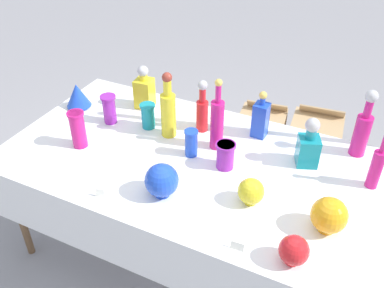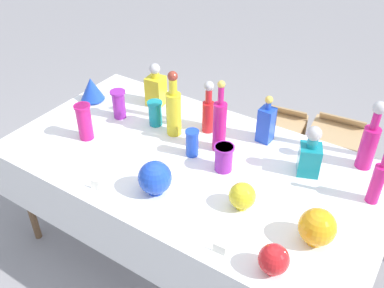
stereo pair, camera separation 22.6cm
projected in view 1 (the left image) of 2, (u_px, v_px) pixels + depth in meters
name	position (u px, v px, depth m)	size (l,w,h in m)	color
ground_plane	(192.00, 252.00, 2.77)	(40.00, 40.00, 0.00)	gray
display_table	(189.00, 171.00, 2.33)	(2.07, 1.12, 0.76)	white
tall_bottle_0	(202.00, 110.00, 2.48)	(0.07, 0.07, 0.33)	red
tall_bottle_1	(363.00, 129.00, 2.27)	(0.09, 0.09, 0.39)	#C61972
tall_bottle_2	(168.00, 110.00, 2.42)	(0.09, 0.09, 0.40)	yellow
tall_bottle_3	(217.00, 122.00, 2.32)	(0.07, 0.07, 0.42)	#C61972
tall_bottle_4	(377.00, 167.00, 2.07)	(0.06, 0.06, 0.34)	#C61972
square_decanter_0	(261.00, 118.00, 2.44)	(0.08, 0.08, 0.29)	blue
square_decanter_1	(144.00, 90.00, 2.71)	(0.12, 0.12, 0.29)	yellow
square_decanter_2	(309.00, 146.00, 2.23)	(0.14, 0.14, 0.28)	teal
slender_vase_0	(78.00, 128.00, 2.36)	(0.09, 0.09, 0.22)	#C61972
slender_vase_1	(109.00, 108.00, 2.57)	(0.09, 0.09, 0.18)	purple
slender_vase_2	(148.00, 115.00, 2.53)	(0.09, 0.09, 0.16)	teal
slender_vase_3	(191.00, 142.00, 2.31)	(0.08, 0.08, 0.16)	blue
slender_vase_4	(225.00, 155.00, 2.22)	(0.11, 0.11, 0.15)	purple
fluted_vase_0	(78.00, 95.00, 2.72)	(0.16, 0.16, 0.16)	blue
round_bowl_0	(251.00, 191.00, 2.01)	(0.13, 0.13, 0.14)	yellow
round_bowl_1	(294.00, 250.00, 1.72)	(0.13, 0.13, 0.13)	red
round_bowl_2	(329.00, 215.00, 1.85)	(0.16, 0.16, 0.17)	orange
round_bowl_3	(162.00, 180.00, 2.04)	(0.17, 0.17, 0.17)	blue
price_tag_left	(100.00, 193.00, 2.07)	(0.04, 0.01, 0.05)	white
price_tag_center	(237.00, 246.00, 1.81)	(0.06, 0.01, 0.04)	white
cardboard_box_behind_left	(260.00, 134.00, 3.57)	(0.42, 0.46, 0.42)	tan
cardboard_box_behind_right	(314.00, 140.00, 3.48)	(0.43, 0.42, 0.44)	tan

